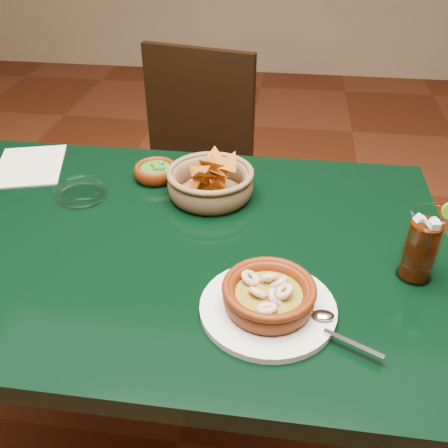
# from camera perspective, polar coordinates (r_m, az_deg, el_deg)

# --- Properties ---
(ground) EXTENTS (7.00, 7.00, 0.00)m
(ground) POSITION_cam_1_polar(r_m,az_deg,el_deg) (1.61, -5.28, -23.58)
(ground) COLOR #471C0C
(ground) RESTS_ON ground
(dining_table) EXTENTS (1.20, 0.80, 0.75)m
(dining_table) POSITION_cam_1_polar(r_m,az_deg,el_deg) (1.12, -7.03, -5.58)
(dining_table) COLOR black
(dining_table) RESTS_ON ground
(dining_chair) EXTENTS (0.51, 0.51, 0.92)m
(dining_chair) POSITION_cam_1_polar(r_m,az_deg,el_deg) (1.79, -4.25, 5.62)
(dining_chair) COLOR black
(dining_chair) RESTS_ON ground
(shrimp_plate) EXTENTS (0.30, 0.24, 0.07)m
(shrimp_plate) POSITION_cam_1_polar(r_m,az_deg,el_deg) (0.86, 5.14, -8.46)
(shrimp_plate) COLOR silver
(shrimp_plate) RESTS_ON dining_table
(chip_basket) EXTENTS (0.23, 0.23, 0.13)m
(chip_basket) POSITION_cam_1_polar(r_m,az_deg,el_deg) (1.17, -1.55, 4.77)
(chip_basket) COLOR brown
(chip_basket) RESTS_ON dining_table
(guacamole_ramekin) EXTENTS (0.13, 0.13, 0.04)m
(guacamole_ramekin) POSITION_cam_1_polar(r_m,az_deg,el_deg) (1.26, -7.80, 6.00)
(guacamole_ramekin) COLOR #4D1904
(guacamole_ramekin) RESTS_ON dining_table
(cola_drink) EXTENTS (0.14, 0.14, 0.16)m
(cola_drink) POSITION_cam_1_polar(r_m,az_deg,el_deg) (0.97, 21.65, -2.32)
(cola_drink) COLOR white
(cola_drink) RESTS_ON dining_table
(glass_ashtray) EXTENTS (0.14, 0.14, 0.03)m
(glass_ashtray) POSITION_cam_1_polar(r_m,az_deg,el_deg) (1.22, -16.02, 3.57)
(glass_ashtray) COLOR white
(glass_ashtray) RESTS_ON dining_table
(paper_menu) EXTENTS (0.22, 0.26, 0.00)m
(paper_menu) POSITION_cam_1_polar(r_m,az_deg,el_deg) (1.41, -21.32, 6.24)
(paper_menu) COLOR beige
(paper_menu) RESTS_ON dining_table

